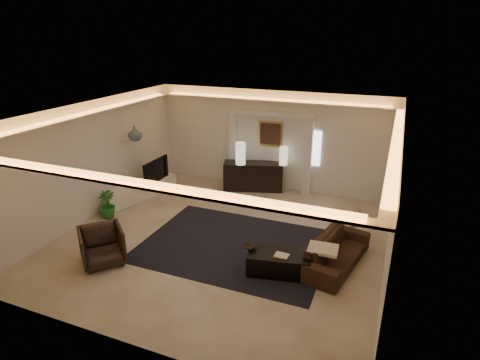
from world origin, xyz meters
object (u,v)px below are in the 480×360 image
at_px(console, 253,177).
at_px(armchair, 102,246).
at_px(sofa, 336,252).
at_px(coffee_table, 279,263).

distance_m(console, armchair, 5.12).
distance_m(sofa, coffee_table, 1.20).
distance_m(console, coffee_table, 4.37).
xyz_separation_m(sofa, armchair, (-4.42, -1.69, 0.09)).
bearing_deg(sofa, coffee_table, 135.80).
bearing_deg(armchair, sofa, -27.54).
bearing_deg(armchair, coffee_table, -31.96).
bearing_deg(coffee_table, armchair, -174.77).
distance_m(console, sofa, 4.38).
distance_m(sofa, armchair, 4.74).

